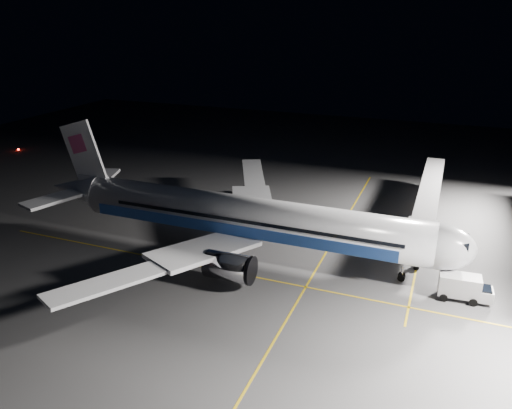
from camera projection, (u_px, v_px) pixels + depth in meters
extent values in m
plane|color=#4C4C4F|center=(248.00, 253.00, 68.76)|extent=(200.00, 200.00, 0.00)
cube|color=gold|center=(319.00, 265.00, 65.33)|extent=(0.25, 80.00, 0.01)
cube|color=gold|center=(230.00, 272.00, 63.56)|extent=(70.00, 0.25, 0.01)
cube|color=gold|center=(420.00, 249.00, 69.89)|extent=(0.25, 40.00, 0.01)
cylinder|color=silver|center=(248.00, 217.00, 66.85)|extent=(48.00, 5.60, 5.60)
ellipsoid|color=silver|center=(436.00, 246.00, 58.62)|extent=(8.96, 5.60, 5.60)
cube|color=black|center=(459.00, 241.00, 57.47)|extent=(2.20, 3.40, 0.90)
cone|color=silver|center=(77.00, 189.00, 76.52)|extent=(9.00, 5.49, 5.49)
cube|color=#22489E|center=(249.00, 215.00, 69.93)|extent=(42.24, 0.25, 1.50)
cube|color=#22489E|center=(233.00, 230.00, 65.11)|extent=(42.24, 0.25, 1.50)
cube|color=silver|center=(253.00, 206.00, 75.22)|extent=(11.36, 15.23, 1.53)
cube|color=silver|center=(205.00, 249.00, 61.35)|extent=(11.36, 15.23, 1.53)
cube|color=silver|center=(253.00, 173.00, 87.47)|extent=(8.57, 13.22, 1.31)
cube|color=silver|center=(106.00, 284.00, 51.91)|extent=(8.57, 13.22, 1.31)
cube|color=silver|center=(101.00, 178.00, 80.75)|extent=(6.20, 9.67, 0.45)
cube|color=silver|center=(55.00, 199.00, 71.73)|extent=(6.20, 9.67, 0.45)
cube|color=white|center=(84.00, 153.00, 73.60)|extent=(7.53, 0.40, 10.28)
cube|color=#D44885|center=(78.00, 144.00, 73.37)|extent=(3.22, 0.55, 3.22)
cylinder|color=#B7B7BF|center=(278.00, 214.00, 75.24)|extent=(5.60, 3.40, 3.40)
cylinder|color=#B7B7BF|center=(229.00, 267.00, 59.63)|extent=(5.60, 3.40, 3.40)
cylinder|color=#9999A0|center=(402.00, 271.00, 61.28)|extent=(0.26, 0.26, 2.50)
cylinder|color=black|center=(401.00, 277.00, 61.57)|extent=(0.90, 0.70, 0.90)
cylinder|color=#9999A0|center=(240.00, 229.00, 73.07)|extent=(0.26, 0.26, 2.50)
cylinder|color=#9999A0|center=(215.00, 254.00, 65.61)|extent=(0.26, 0.26, 2.50)
cylinder|color=black|center=(240.00, 234.00, 73.32)|extent=(1.10, 1.60, 1.10)
cylinder|color=black|center=(215.00, 259.00, 65.87)|extent=(1.10, 1.60, 1.10)
cube|color=#B2B2B7|center=(429.00, 195.00, 76.95)|extent=(3.00, 33.90, 2.80)
cube|color=#B2B2B7|center=(421.00, 235.00, 63.20)|extent=(3.60, 3.20, 3.40)
cylinder|color=#9999A0|center=(418.00, 256.00, 64.30)|extent=(0.70, 0.70, 3.10)
cylinder|color=black|center=(416.00, 268.00, 63.95)|extent=(0.70, 0.30, 0.70)
cylinder|color=black|center=(418.00, 262.00, 65.51)|extent=(0.70, 0.30, 0.70)
sphere|color=#FF140A|center=(18.00, 150.00, 119.40)|extent=(0.44, 0.44, 0.44)
cube|color=silver|center=(459.00, 285.00, 57.12)|extent=(4.64, 2.52, 2.48)
cube|color=silver|center=(484.00, 294.00, 56.57)|extent=(1.93, 2.25, 1.35)
cube|color=black|center=(485.00, 290.00, 56.36)|extent=(1.46, 1.99, 0.56)
cylinder|color=black|center=(472.00, 292.00, 58.17)|extent=(0.92, 0.33, 0.90)
cylinder|color=black|center=(473.00, 303.00, 56.07)|extent=(0.92, 0.33, 0.90)
cylinder|color=black|center=(443.00, 288.00, 59.10)|extent=(0.92, 0.33, 0.90)
cylinder|color=black|center=(444.00, 298.00, 57.00)|extent=(0.92, 0.33, 0.90)
cube|color=black|center=(248.00, 190.00, 90.20)|extent=(2.95, 2.21, 1.21)
cube|color=black|center=(248.00, 186.00, 89.92)|extent=(1.32, 1.32, 0.66)
sphere|color=#FFF2CC|center=(243.00, 191.00, 89.83)|extent=(0.29, 0.29, 0.29)
sphere|color=#FFF2CC|center=(248.00, 192.00, 89.25)|extent=(0.29, 0.29, 0.29)
cylinder|color=black|center=(255.00, 193.00, 90.57)|extent=(0.70, 0.39, 0.66)
cylinder|color=black|center=(249.00, 196.00, 89.13)|extent=(0.70, 0.39, 0.66)
cylinder|color=black|center=(246.00, 191.00, 91.63)|extent=(0.70, 0.39, 0.66)
cylinder|color=black|center=(240.00, 193.00, 90.19)|extent=(0.70, 0.39, 0.66)
cone|color=orange|center=(242.00, 226.00, 76.57)|extent=(0.40, 0.40, 0.61)
cone|color=orange|center=(255.00, 229.00, 75.44)|extent=(0.36, 0.36, 0.54)
cone|color=orange|center=(229.00, 234.00, 73.75)|extent=(0.38, 0.38, 0.57)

